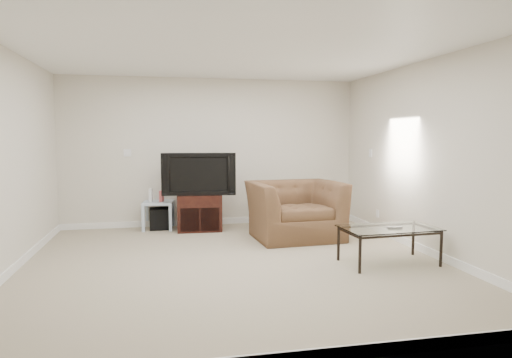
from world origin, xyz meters
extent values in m
plane|color=tan|center=(0.00, 0.00, 0.00)|extent=(5.00, 5.00, 0.00)
plane|color=white|center=(0.00, 0.00, 2.50)|extent=(5.00, 5.00, 0.00)
cube|color=silver|center=(0.00, 2.50, 1.25)|extent=(5.00, 0.02, 2.50)
cube|color=silver|center=(-2.50, 0.00, 1.25)|extent=(0.02, 5.00, 2.50)
cube|color=silver|center=(2.50, 0.00, 1.25)|extent=(0.02, 5.00, 2.50)
cube|color=white|center=(-1.40, 2.49, 1.25)|extent=(0.12, 0.02, 0.12)
cube|color=white|center=(2.49, 1.60, 1.25)|extent=(0.02, 0.09, 0.13)
cube|color=white|center=(2.49, 1.30, 0.30)|extent=(0.02, 0.08, 0.12)
cube|color=black|center=(-0.27, 2.01, 0.49)|extent=(0.38, 0.27, 0.05)
imported|color=black|center=(-0.27, 2.02, 0.93)|extent=(1.11, 0.34, 0.68)
cube|color=black|center=(-0.89, 2.30, 0.16)|extent=(0.35, 0.35, 0.35)
cube|color=white|center=(-1.03, 2.27, 0.56)|extent=(0.07, 0.16, 0.21)
cube|color=#CC4C4C|center=(-0.86, 2.25, 0.55)|extent=(0.08, 0.14, 0.18)
imported|color=brown|center=(1.10, 1.20, 0.57)|extent=(1.36, 0.93, 1.14)
cube|color=#B2B2B7|center=(1.83, -0.44, 0.45)|extent=(0.18, 0.07, 0.02)
camera|label=1|loc=(-0.84, -5.30, 1.53)|focal=32.00mm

